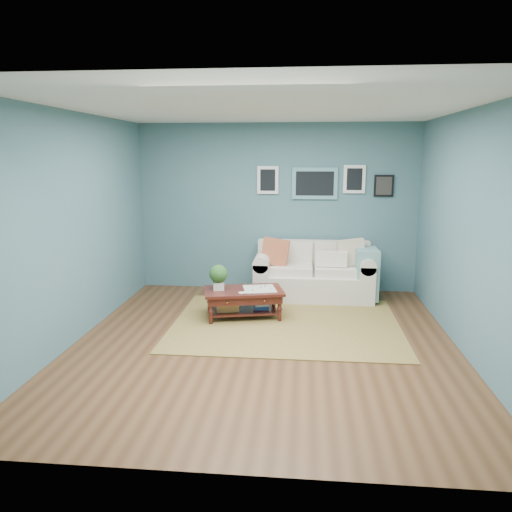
# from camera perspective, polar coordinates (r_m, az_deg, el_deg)

# --- Properties ---
(room_shell) EXTENTS (5.00, 5.02, 2.70)m
(room_shell) POSITION_cam_1_polar(r_m,az_deg,el_deg) (5.72, 1.20, 3.07)
(room_shell) COLOR brown
(room_shell) RESTS_ON ground
(area_rug) EXTENTS (2.96, 2.37, 0.01)m
(area_rug) POSITION_cam_1_polar(r_m,az_deg,el_deg) (6.67, 3.43, -7.72)
(area_rug) COLOR brown
(area_rug) RESTS_ON ground
(loveseat) EXTENTS (1.86, 0.85, 0.96)m
(loveseat) POSITION_cam_1_polar(r_m,az_deg,el_deg) (7.82, 7.15, -1.96)
(loveseat) COLOR white
(loveseat) RESTS_ON ground
(coffee_table) EXTENTS (1.17, 0.84, 0.74)m
(coffee_table) POSITION_cam_1_polar(r_m,az_deg,el_deg) (6.82, -1.92, -4.41)
(coffee_table) COLOR black
(coffee_table) RESTS_ON ground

